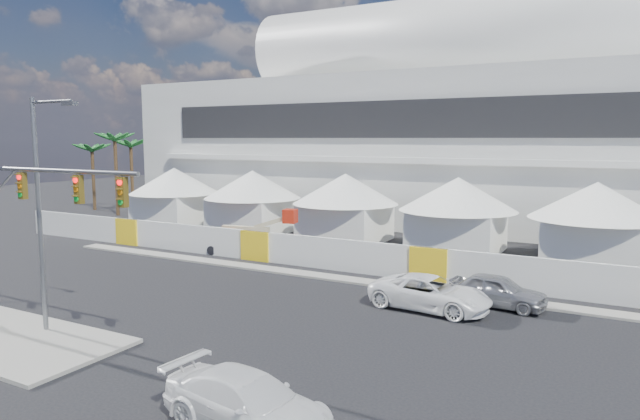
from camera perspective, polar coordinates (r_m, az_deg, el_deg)
The scene contains 12 objects.
ground at distance 24.27m, azimuth -14.71°, elevation -12.72°, with size 160.00×160.00×0.00m, color black.
median_island at distance 26.92m, azimuth -28.78°, elevation -11.22°, with size 10.00×5.00×0.15m, color gray.
stadium at distance 58.41m, azimuth 21.90°, elevation 7.93°, with size 80.00×24.80×21.98m.
tent_row at distance 43.56m, azimuth 7.87°, elevation 0.50°, with size 53.40×8.40×5.40m.
hoarding_fence at distance 33.26m, azimuth 10.83°, elevation -5.39°, with size 70.00×0.25×2.00m, color silver.
palm_cluster at distance 67.43m, azimuth -18.39°, elevation 5.72°, with size 10.60×10.60×8.55m.
sedan_silver at distance 29.33m, azimuth 17.29°, elevation -7.70°, with size 4.67×1.88×1.59m, color #AFB0B4.
pickup_curb at distance 28.07m, azimuth 10.97°, elevation -8.15°, with size 5.80×2.67×1.61m, color white.
pickup_near at distance 17.01m, azimuth -7.20°, elevation -18.57°, with size 5.44×2.21×1.58m, color white.
traffic_mast at distance 26.13m, azimuth -28.69°, elevation -1.90°, with size 9.66×0.76×7.80m.
streetlight_median at distance 25.93m, azimuth -26.03°, elevation 1.00°, with size 2.67×0.27×9.66m.
boom_lift at distance 40.64m, azimuth -8.12°, elevation -3.18°, with size 6.77×2.06×3.37m.
Camera 1 is at (15.87, -16.45, 8.16)m, focal length 32.00 mm.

